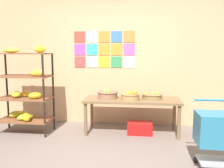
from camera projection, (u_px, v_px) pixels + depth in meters
The scene contains 9 objects.
ground at pixel (94, 163), 3.10m from camera, with size 9.67×9.67×0.00m, color #76665E.
back_wall_with_art at pixel (111, 60), 4.77m from camera, with size 5.14×0.07×2.65m.
banana_shelf_unit at pixel (25, 90), 4.23m from camera, with size 0.97×0.56×1.60m.
display_table at pixel (132, 103), 4.25m from camera, with size 1.73×0.65×0.63m.
fruit_basket_back_left at pixel (108, 94), 4.28m from camera, with size 0.38×0.38×0.18m.
fruit_basket_right at pixel (152, 96), 4.26m from camera, with size 0.38×0.38×0.12m.
fruit_basket_back_right at pixel (130, 96), 4.13m from camera, with size 0.35×0.35×0.18m.
produce_crate_under_table at pixel (140, 128), 4.24m from camera, with size 0.45×0.30×0.21m, color #B21514.
shopping_cart at pixel (219, 131), 2.89m from camera, with size 0.53×0.44×0.85m.
Camera 1 is at (0.58, -2.89, 1.44)m, focal length 37.36 mm.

